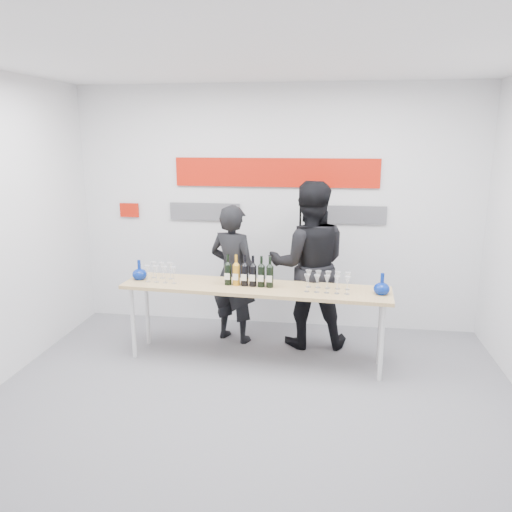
{
  "coord_description": "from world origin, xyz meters",
  "views": [
    {
      "loc": [
        0.62,
        -4.14,
        2.39
      ],
      "look_at": [
        -0.1,
        0.93,
        1.15
      ],
      "focal_mm": 35.0,
      "sensor_mm": 36.0,
      "label": 1
    }
  ],
  "objects_px": {
    "presenter_left": "(233,274)",
    "tasting_table": "(255,292)",
    "mic_stand": "(298,300)",
    "presenter_right": "(309,265)"
  },
  "relations": [
    {
      "from": "tasting_table",
      "to": "presenter_right",
      "type": "xyz_separation_m",
      "value": [
        0.54,
        0.55,
        0.17
      ]
    },
    {
      "from": "tasting_table",
      "to": "presenter_left",
      "type": "height_order",
      "value": "presenter_left"
    },
    {
      "from": "presenter_left",
      "to": "presenter_right",
      "type": "bearing_deg",
      "value": -158.99
    },
    {
      "from": "presenter_left",
      "to": "mic_stand",
      "type": "bearing_deg",
      "value": -159.24
    },
    {
      "from": "tasting_table",
      "to": "mic_stand",
      "type": "bearing_deg",
      "value": 55.23
    },
    {
      "from": "presenter_right",
      "to": "mic_stand",
      "type": "height_order",
      "value": "presenter_right"
    },
    {
      "from": "presenter_left",
      "to": "tasting_table",
      "type": "bearing_deg",
      "value": 142.29
    },
    {
      "from": "presenter_left",
      "to": "mic_stand",
      "type": "distance_m",
      "value": 0.82
    },
    {
      "from": "presenter_right",
      "to": "tasting_table",
      "type": "bearing_deg",
      "value": 39.26
    },
    {
      "from": "presenter_left",
      "to": "mic_stand",
      "type": "relative_size",
      "value": 0.95
    }
  ]
}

